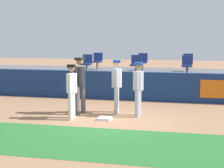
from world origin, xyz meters
TOP-DOWN VIEW (x-y plane):
  - ground_plane at (0.00, 0.00)m, footprint 60.00×60.00m
  - grass_foreground_strip at (0.00, -2.39)m, footprint 18.00×2.80m
  - first_base at (-0.16, 0.05)m, footprint 0.40×0.40m
  - player_fielder_home at (-1.19, -0.07)m, footprint 0.36×0.55m
  - player_runner_visitor at (0.77, 0.78)m, footprint 0.34×0.49m
  - player_coach_visitor at (-0.02, 1.13)m, footprint 0.40×0.50m
  - player_umpire at (-1.18, 0.73)m, footprint 0.45×0.51m
  - field_wall at (0.02, 3.75)m, footprint 18.00×0.26m
  - bleacher_platform at (0.00, 6.32)m, footprint 18.00×4.80m
  - seat_front_left at (-2.29, 5.19)m, footprint 0.44×0.44m
  - seat_back_center at (0.00, 6.99)m, footprint 0.44×0.44m
  - seat_back_right at (2.17, 6.99)m, footprint 0.46×0.44m
  - seat_back_left at (-2.29, 6.99)m, footprint 0.47×0.44m
  - seat_front_center at (-0.03, 5.19)m, footprint 0.46×0.44m
  - seat_front_right at (2.18, 5.19)m, footprint 0.44×0.44m

SIDE VIEW (x-z plane):
  - ground_plane at x=0.00m, z-range 0.00..0.00m
  - grass_foreground_strip at x=0.00m, z-range 0.00..0.01m
  - first_base at x=-0.16m, z-range 0.00..0.08m
  - bleacher_platform at x=0.00m, z-range 0.00..0.93m
  - field_wall at x=0.02m, z-range 0.00..1.16m
  - player_fielder_home at x=-1.19m, z-range 0.13..1.85m
  - player_runner_visitor at x=0.77m, z-range 0.14..1.90m
  - player_coach_visitor at x=-0.02m, z-range 0.14..1.95m
  - player_umpire at x=-1.18m, z-range 0.15..2.04m
  - seat_front_left at x=-2.29m, z-range 0.98..1.82m
  - seat_front_right at x=2.18m, z-range 0.98..1.82m
  - seat_back_center at x=0.00m, z-range 0.98..1.82m
  - seat_back_right at x=2.17m, z-range 0.98..1.82m
  - seat_front_center at x=-0.03m, z-range 0.98..1.82m
  - seat_back_left at x=-2.29m, z-range 0.98..1.82m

